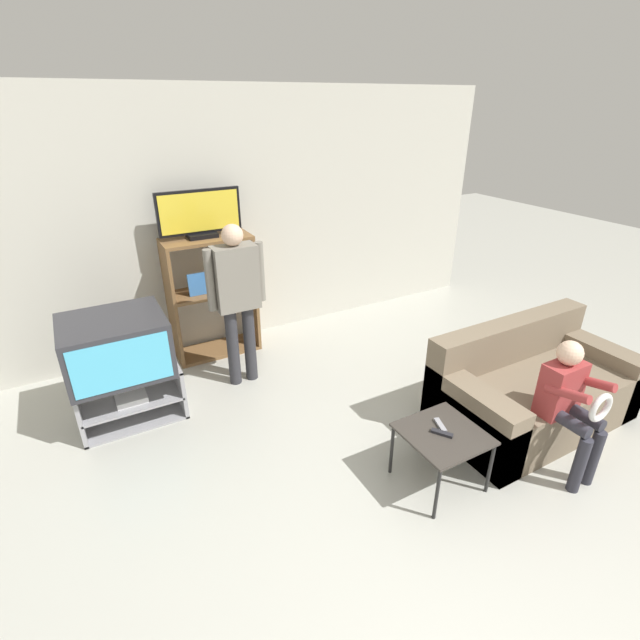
{
  "coord_description": "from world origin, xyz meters",
  "views": [
    {
      "loc": [
        -1.49,
        -0.71,
        2.46
      ],
      "look_at": [
        0.08,
        2.13,
        0.9
      ],
      "focal_mm": 26.0,
      "sensor_mm": 36.0,
      "label": 1
    }
  ],
  "objects_px": {
    "television_flat": "(200,215)",
    "remote_control_white": "(440,425)",
    "remote_control_black": "(442,433)",
    "snack_table": "(443,438)",
    "media_shelf": "(212,296)",
    "television_main": "(116,346)",
    "tv_stand": "(129,393)",
    "couch": "(531,390)",
    "person_seated_child": "(570,399)",
    "person_standing_adult": "(237,292)"
  },
  "relations": [
    {
      "from": "television_flat",
      "to": "remote_control_white",
      "type": "distance_m",
      "value": 2.87
    },
    {
      "from": "television_flat",
      "to": "remote_control_black",
      "type": "distance_m",
      "value": 2.92
    },
    {
      "from": "snack_table",
      "to": "media_shelf",
      "type": "bearing_deg",
      "value": 106.63
    },
    {
      "from": "television_main",
      "to": "media_shelf",
      "type": "distance_m",
      "value": 1.26
    },
    {
      "from": "remote_control_white",
      "to": "media_shelf",
      "type": "bearing_deg",
      "value": 126.29
    },
    {
      "from": "television_main",
      "to": "tv_stand",
      "type": "bearing_deg",
      "value": 34.57
    },
    {
      "from": "couch",
      "to": "person_seated_child",
      "type": "distance_m",
      "value": 0.66
    },
    {
      "from": "remote_control_black",
      "to": "couch",
      "type": "distance_m",
      "value": 1.21
    },
    {
      "from": "snack_table",
      "to": "remote_control_black",
      "type": "distance_m",
      "value": 0.06
    },
    {
      "from": "television_flat",
      "to": "couch",
      "type": "height_order",
      "value": "television_flat"
    },
    {
      "from": "tv_stand",
      "to": "person_standing_adult",
      "type": "distance_m",
      "value": 1.24
    },
    {
      "from": "remote_control_black",
      "to": "couch",
      "type": "relative_size",
      "value": 0.09
    },
    {
      "from": "remote_control_white",
      "to": "couch",
      "type": "bearing_deg",
      "value": 25.47
    },
    {
      "from": "remote_control_black",
      "to": "person_seated_child",
      "type": "height_order",
      "value": "person_seated_child"
    },
    {
      "from": "remote_control_white",
      "to": "person_seated_child",
      "type": "xyz_separation_m",
      "value": [
        0.82,
        -0.36,
        0.16
      ]
    },
    {
      "from": "television_main",
      "to": "person_standing_adult",
      "type": "relative_size",
      "value": 0.51
    },
    {
      "from": "person_standing_adult",
      "to": "person_seated_child",
      "type": "bearing_deg",
      "value": -54.46
    },
    {
      "from": "media_shelf",
      "to": "remote_control_black",
      "type": "distance_m",
      "value": 2.71
    },
    {
      "from": "couch",
      "to": "media_shelf",
      "type": "bearing_deg",
      "value": 128.91
    },
    {
      "from": "tv_stand",
      "to": "snack_table",
      "type": "height_order",
      "value": "tv_stand"
    },
    {
      "from": "tv_stand",
      "to": "television_flat",
      "type": "xyz_separation_m",
      "value": [
        0.95,
        0.76,
        1.24
      ]
    },
    {
      "from": "media_shelf",
      "to": "remote_control_black",
      "type": "xyz_separation_m",
      "value": [
        0.75,
        -2.59,
        -0.19
      ]
    },
    {
      "from": "television_main",
      "to": "couch",
      "type": "xyz_separation_m",
      "value": [
        2.94,
        -1.64,
        -0.4
      ]
    },
    {
      "from": "television_flat",
      "to": "snack_table",
      "type": "height_order",
      "value": "television_flat"
    },
    {
      "from": "television_main",
      "to": "remote_control_black",
      "type": "bearing_deg",
      "value": -46.36
    },
    {
      "from": "remote_control_black",
      "to": "couch",
      "type": "height_order",
      "value": "couch"
    },
    {
      "from": "couch",
      "to": "person_seated_child",
      "type": "xyz_separation_m",
      "value": [
        -0.31,
        -0.49,
        0.32
      ]
    },
    {
      "from": "remote_control_white",
      "to": "person_standing_adult",
      "type": "distance_m",
      "value": 2.05
    },
    {
      "from": "television_flat",
      "to": "remote_control_black",
      "type": "xyz_separation_m",
      "value": [
        0.78,
        -2.62,
        -1.02
      ]
    },
    {
      "from": "remote_control_white",
      "to": "tv_stand",
      "type": "bearing_deg",
      "value": 153.53
    },
    {
      "from": "television_main",
      "to": "television_flat",
      "type": "relative_size",
      "value": 0.98
    },
    {
      "from": "tv_stand",
      "to": "remote_control_black",
      "type": "height_order",
      "value": "remote_control_black"
    },
    {
      "from": "television_flat",
      "to": "couch",
      "type": "relative_size",
      "value": 0.48
    },
    {
      "from": "person_seated_child",
      "to": "couch",
      "type": "bearing_deg",
      "value": 57.77
    },
    {
      "from": "television_main",
      "to": "snack_table",
      "type": "bearing_deg",
      "value": -45.91
    },
    {
      "from": "television_main",
      "to": "person_standing_adult",
      "type": "xyz_separation_m",
      "value": [
        1.05,
        0.07,
        0.23
      ]
    },
    {
      "from": "television_flat",
      "to": "person_seated_child",
      "type": "relative_size",
      "value": 0.79
    },
    {
      "from": "media_shelf",
      "to": "television_flat",
      "type": "distance_m",
      "value": 0.83
    },
    {
      "from": "person_seated_child",
      "to": "remote_control_black",
      "type": "bearing_deg",
      "value": 161.57
    },
    {
      "from": "remote_control_black",
      "to": "person_standing_adult",
      "type": "relative_size",
      "value": 0.09
    },
    {
      "from": "snack_table",
      "to": "person_standing_adult",
      "type": "xyz_separation_m",
      "value": [
        -0.73,
        1.91,
        0.53
      ]
    },
    {
      "from": "snack_table",
      "to": "person_seated_child",
      "type": "bearing_deg",
      "value": -19.27
    },
    {
      "from": "media_shelf",
      "to": "person_standing_adult",
      "type": "bearing_deg",
      "value": -86.27
    },
    {
      "from": "television_main",
      "to": "person_seated_child",
      "type": "distance_m",
      "value": 3.38
    },
    {
      "from": "television_flat",
      "to": "media_shelf",
      "type": "bearing_deg",
      "value": -45.99
    },
    {
      "from": "couch",
      "to": "person_standing_adult",
      "type": "xyz_separation_m",
      "value": [
        -1.89,
        1.71,
        0.64
      ]
    },
    {
      "from": "media_shelf",
      "to": "snack_table",
      "type": "bearing_deg",
      "value": -73.37
    },
    {
      "from": "media_shelf",
      "to": "television_flat",
      "type": "xyz_separation_m",
      "value": [
        -0.03,
        0.03,
        0.83
      ]
    },
    {
      "from": "television_flat",
      "to": "person_seated_child",
      "type": "bearing_deg",
      "value": -60.51
    },
    {
      "from": "television_main",
      "to": "media_shelf",
      "type": "xyz_separation_m",
      "value": [
        1.01,
        0.75,
        -0.05
      ]
    }
  ]
}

